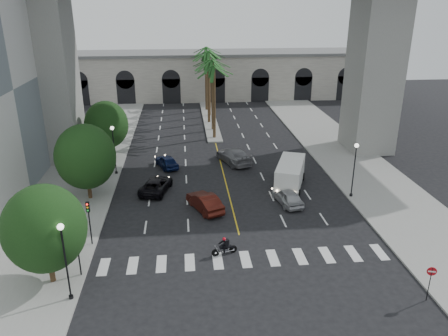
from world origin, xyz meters
TOP-DOWN VIEW (x-y plane):
  - ground at (0.00, 0.00)m, footprint 140.00×140.00m
  - sidewalk_left at (-15.00, 15.00)m, footprint 8.00×100.00m
  - sidewalk_right at (15.00, 15.00)m, footprint 8.00×100.00m
  - median at (0.00, 38.00)m, footprint 2.00×24.00m
  - pier_building at (0.00, 55.00)m, footprint 71.00×10.50m
  - palm_a at (0.00, 28.00)m, footprint 3.20×3.20m
  - palm_b at (0.10, 32.00)m, footprint 3.20×3.20m
  - palm_c at (-0.20, 36.00)m, footprint 3.20×3.20m
  - palm_d at (0.15, 40.00)m, footprint 3.20×3.20m
  - palm_e at (-0.10, 44.00)m, footprint 3.20×3.20m
  - palm_f at (0.20, 48.00)m, footprint 3.20×3.20m
  - street_tree_near at (-13.00, -3.00)m, footprint 5.20×5.20m
  - street_tree_mid at (-13.00, 10.00)m, footprint 5.44×5.44m
  - street_tree_far at (-13.00, 22.00)m, footprint 5.04×5.04m
  - lamp_post_left_near at (-11.40, -5.00)m, footprint 0.40×0.40m
  - lamp_post_left_far at (-11.40, 16.00)m, footprint 0.40×0.40m
  - lamp_post_right at (11.40, 8.00)m, footprint 0.40×0.40m
  - traffic_signal_near at (-11.30, -2.50)m, footprint 0.25×0.18m
  - traffic_signal_far at (-11.30, 1.50)m, footprint 0.25×0.18m
  - motorcycle_rider at (-1.39, -0.68)m, footprint 1.91×0.69m
  - car_a at (5.11, 7.27)m, footprint 2.49×4.48m
  - car_b at (-2.47, 6.73)m, footprint 3.34×4.95m
  - car_c at (-6.93, 11.14)m, footprint 3.50×5.33m
  - car_d at (1.50, 18.51)m, footprint 4.14×6.23m
  - car_e at (-6.09, 17.72)m, footprint 3.03×4.37m
  - cargo_van at (6.17, 10.87)m, footprint 4.30×6.61m
  - pedestrian_a at (-14.58, 6.06)m, footprint 0.78×0.58m
  - pedestrian_b at (-17.21, 5.83)m, footprint 1.21×1.14m
  - do_not_enter_sign at (10.50, -7.13)m, footprint 0.58×0.19m

SIDE VIEW (x-z plane):
  - ground at x=0.00m, z-range 0.00..0.00m
  - sidewalk_left at x=-15.00m, z-range 0.00..0.15m
  - sidewalk_right at x=15.00m, z-range 0.00..0.15m
  - median at x=0.00m, z-range 0.00..0.20m
  - motorcycle_rider at x=-1.39m, z-range -0.07..1.34m
  - car_c at x=-6.93m, z-range 0.00..1.36m
  - car_e at x=-6.09m, z-range 0.00..1.38m
  - car_a at x=5.11m, z-range 0.00..1.44m
  - car_b at x=-2.47m, z-range 0.00..1.54m
  - car_d at x=1.50m, z-range 0.00..1.68m
  - pedestrian_a at x=-14.58m, z-range 0.15..2.08m
  - pedestrian_b at x=-17.21m, z-range 0.15..2.13m
  - cargo_van at x=6.17m, z-range 0.15..2.79m
  - do_not_enter_sign at x=10.50m, z-range 0.55..2.96m
  - traffic_signal_near at x=-11.30m, z-range 0.69..4.34m
  - traffic_signal_far at x=-11.30m, z-range 0.69..4.34m
  - lamp_post_left_near at x=-11.40m, z-range 0.55..5.90m
  - lamp_post_left_far at x=-11.40m, z-range 0.55..5.90m
  - lamp_post_right at x=11.40m, z-range 0.55..5.90m
  - street_tree_far at x=-13.00m, z-range 0.56..7.24m
  - street_tree_near at x=-13.00m, z-range 0.58..7.47m
  - street_tree_mid at x=-13.00m, z-range 0.61..7.81m
  - pier_building at x=0.00m, z-range 0.02..8.52m
  - palm_c at x=-0.20m, z-range 3.86..13.96m
  - palm_a at x=0.00m, z-range 3.95..14.25m
  - palm_e at x=-0.10m, z-range 3.99..14.39m
  - palm_b at x=0.10m, z-range 4.07..14.67m
  - palm_f at x=0.20m, z-range 4.11..14.81m
  - palm_d at x=0.15m, z-range 4.20..15.10m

